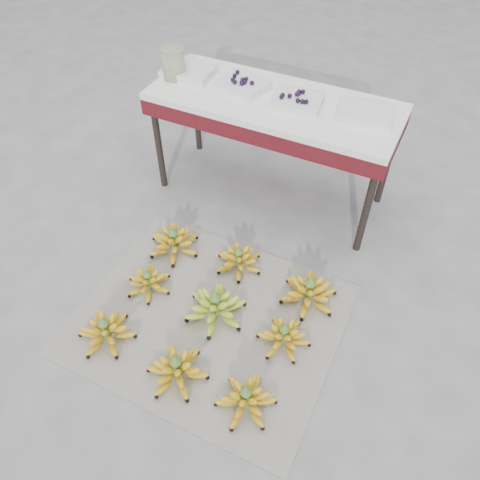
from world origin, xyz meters
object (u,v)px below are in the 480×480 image
at_px(bunch_mid_left, 148,282).
at_px(bunch_mid_center, 216,307).
at_px(bunch_front_center, 177,370).
at_px(tray_right, 297,101).
at_px(tray_far_right, 365,113).
at_px(glass_jar, 173,63).
at_px(bunch_front_right, 246,399).
at_px(newspaper_mat, 209,319).
at_px(tray_far_left, 188,72).
at_px(tray_left, 243,84).
at_px(bunch_back_right, 309,292).
at_px(bunch_front_left, 106,331).
at_px(bunch_back_left, 174,242).
at_px(vendor_table, 274,111).
at_px(bunch_back_center, 239,260).
at_px(bunch_mid_right, 284,337).

distance_m(bunch_mid_left, bunch_mid_center, 0.39).
relative_size(bunch_front_center, tray_right, 1.06).
xyz_separation_m(tray_far_right, glass_jar, (-1.09, -0.07, 0.06)).
height_order(bunch_mid_left, tray_right, tray_right).
bearing_deg(bunch_front_right, newspaper_mat, 114.20).
distance_m(tray_far_left, tray_left, 0.34).
relative_size(bunch_back_right, tray_right, 1.36).
distance_m(bunch_front_left, tray_far_right, 1.67).
distance_m(bunch_back_left, glass_jar, 1.00).
relative_size(bunch_front_center, vendor_table, 0.22).
xyz_separation_m(tray_right, tray_far_right, (0.36, 0.04, -0.00)).
height_order(bunch_front_right, bunch_back_center, bunch_front_right).
relative_size(bunch_front_left, bunch_mid_right, 0.94).
height_order(bunch_back_left, vendor_table, vendor_table).
distance_m(bunch_mid_left, tray_left, 1.19).
height_order(tray_left, glass_jar, glass_jar).
distance_m(bunch_mid_left, bunch_back_center, 0.49).
bearing_deg(newspaper_mat, bunch_front_left, -140.46).
xyz_separation_m(bunch_mid_left, glass_jar, (-0.36, 0.95, 0.69)).
xyz_separation_m(bunch_back_right, vendor_table, (-0.52, 0.69, 0.52)).
height_order(bunch_mid_center, tray_far_right, tray_far_right).
bearing_deg(bunch_front_left, newspaper_mat, 39.75).
bearing_deg(bunch_mid_right, vendor_table, 107.91).
bearing_deg(newspaper_mat, glass_jar, 126.37).
distance_m(bunch_front_center, bunch_back_left, 0.78).
distance_m(tray_right, glass_jar, 0.74).
relative_size(newspaper_mat, bunch_mid_center, 3.23).
height_order(tray_far_left, tray_far_right, tray_far_left).
bearing_deg(bunch_mid_center, tray_far_right, 52.09).
bearing_deg(newspaper_mat, bunch_front_right, -41.76).
bearing_deg(tray_far_left, bunch_back_left, -69.19).
bearing_deg(bunch_back_left, bunch_mid_right, -10.09).
xyz_separation_m(bunch_back_center, glass_jar, (-0.71, 0.61, 0.68)).
bearing_deg(tray_far_left, bunch_front_center, -63.19).
distance_m(bunch_mid_left, tray_right, 1.22).
bearing_deg(bunch_front_right, bunch_front_left, 155.19).
bearing_deg(newspaper_mat, bunch_back_left, 140.61).
height_order(bunch_front_right, bunch_mid_center, bunch_mid_center).
relative_size(newspaper_mat, bunch_front_left, 4.66).
relative_size(bunch_front_center, tray_left, 1.00).
bearing_deg(tray_left, bunch_mid_center, -71.01).
relative_size(bunch_back_left, tray_far_right, 1.12).
relative_size(bunch_back_right, glass_jar, 2.28).
relative_size(vendor_table, glass_jar, 8.16).
bearing_deg(tray_right, bunch_mid_left, -111.07).
xyz_separation_m(newspaper_mat, bunch_mid_right, (0.38, 0.04, 0.05)).
distance_m(bunch_front_left, vendor_table, 1.45).
distance_m(tray_left, tray_right, 0.33).
xyz_separation_m(bunch_front_center, bunch_back_center, (-0.04, 0.70, -0.00)).
bearing_deg(bunch_mid_center, bunch_mid_left, 161.40).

